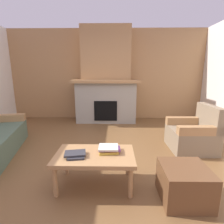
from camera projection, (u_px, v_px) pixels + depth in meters
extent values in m
plane|color=brown|center=(98.00, 164.00, 2.80)|extent=(9.00, 9.00, 0.00)
cube|color=#A87A4C|center=(107.00, 75.00, 5.43)|extent=(6.00, 0.12, 2.70)
cube|color=gray|center=(106.00, 102.00, 5.20)|extent=(1.70, 0.70, 1.15)
cube|color=black|center=(106.00, 111.00, 4.92)|extent=(0.64, 0.08, 0.56)
cube|color=#A87A4C|center=(106.00, 81.00, 5.02)|extent=(1.90, 0.82, 0.08)
cube|color=#A87A4C|center=(106.00, 53.00, 4.99)|extent=(1.40, 0.50, 1.47)
cube|color=#A87A4C|center=(4.00, 118.00, 3.76)|extent=(0.85, 0.35, 0.15)
cube|color=#847056|center=(190.00, 139.00, 3.32)|extent=(0.78, 0.78, 0.40)
cube|color=#847056|center=(209.00, 117.00, 3.23)|extent=(0.16, 0.76, 0.45)
cube|color=#A87A4C|center=(185.00, 121.00, 3.56)|extent=(0.76, 0.16, 0.15)
cube|color=#A87A4C|center=(200.00, 131.00, 2.96)|extent=(0.76, 0.16, 0.15)
cube|color=#A87A4C|center=(95.00, 156.00, 2.22)|extent=(1.00, 0.60, 0.05)
cylinder|color=#A87A4C|center=(55.00, 182.00, 2.04)|extent=(0.06, 0.06, 0.38)
cylinder|color=#A87A4C|center=(131.00, 183.00, 2.02)|extent=(0.06, 0.06, 0.38)
cylinder|color=#A87A4C|center=(66.00, 161.00, 2.51)|extent=(0.06, 0.06, 0.38)
cylinder|color=#A87A4C|center=(128.00, 162.00, 2.49)|extent=(0.06, 0.06, 0.38)
cube|color=brown|center=(184.00, 183.00, 1.99)|extent=(0.52, 0.52, 0.40)
cube|color=#2D2D33|center=(76.00, 155.00, 2.15)|extent=(0.23, 0.24, 0.02)
cube|color=#2D2D33|center=(75.00, 153.00, 2.15)|extent=(0.28, 0.21, 0.02)
cube|color=gold|center=(108.00, 151.00, 2.25)|extent=(0.27, 0.20, 0.03)
cube|color=#7A3D84|center=(109.00, 149.00, 2.26)|extent=(0.28, 0.16, 0.02)
cube|color=beige|center=(108.00, 147.00, 2.25)|extent=(0.25, 0.22, 0.02)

